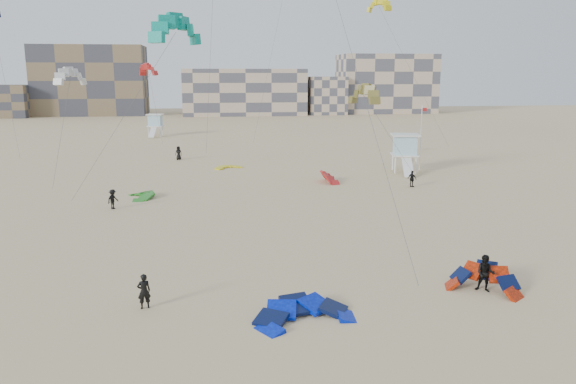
{
  "coord_description": "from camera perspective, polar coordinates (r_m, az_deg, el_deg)",
  "views": [
    {
      "loc": [
        0.77,
        -22.8,
        10.73
      ],
      "look_at": [
        4.76,
        6.0,
        4.6
      ],
      "focal_mm": 35.0,
      "sensor_mm": 36.0,
      "label": 1
    }
  ],
  "objects": [
    {
      "name": "kite_fly_grey",
      "position": [
        60.16,
        -21.25,
        10.73
      ],
      "size": [
        4.59,
        11.02,
        10.52
      ],
      "rotation": [
        0.0,
        0.0,
        0.84
      ],
      "color": "white",
      "rests_on": "ground"
    },
    {
      "name": "kite_fly_yellow",
      "position": [
        79.34,
        9.22,
        18.13
      ],
      "size": [
        11.91,
        5.62,
        19.75
      ],
      "rotation": [
        0.0,
        0.0,
        -0.9
      ],
      "color": "#FAEF07",
      "rests_on": "ground"
    },
    {
      "name": "kitesurfer_main",
      "position": [
        27.27,
        -14.42,
        -9.74
      ],
      "size": [
        0.7,
        0.56,
        1.69
      ],
      "primitive_type": "imported",
      "rotation": [
        0.0,
        0.0,
        3.43
      ],
      "color": "black",
      "rests_on": "ground"
    },
    {
      "name": "condo_mid",
      "position": [
        153.15,
        -4.51,
        10.11
      ],
      "size": [
        32.0,
        16.0,
        12.0
      ],
      "primitive_type": "cube",
      "color": "tan",
      "rests_on": "ground"
    },
    {
      "name": "kitesurfer_b",
      "position": [
        30.03,
        19.41,
        -7.81
      ],
      "size": [
        1.16,
        1.1,
        1.89
      ],
      "primitive_type": "imported",
      "rotation": [
        0.0,
        0.0,
        -0.56
      ],
      "color": "black",
      "rests_on": "ground"
    },
    {
      "name": "kitesurfer_f",
      "position": [
        81.79,
        12.63,
        4.72
      ],
      "size": [
        0.62,
        1.68,
        1.79
      ],
      "primitive_type": "imported",
      "rotation": [
        0.0,
        0.0,
        -1.62
      ],
      "color": "black",
      "rests_on": "ground"
    },
    {
      "name": "kitesurfer_e",
      "position": [
        72.82,
        -11.06,
        3.91
      ],
      "size": [
        0.95,
        0.74,
        1.73
      ],
      "primitive_type": "imported",
      "rotation": [
        0.0,
        0.0,
        -0.24
      ],
      "color": "black",
      "rests_on": "ground"
    },
    {
      "name": "kite_ground_yellow",
      "position": [
        65.54,
        -6.11,
        2.42
      ],
      "size": [
        3.9,
        3.99,
        0.55
      ],
      "primitive_type": null,
      "rotation": [
        0.05,
        0.0,
        0.4
      ],
      "color": "#FAEF07",
      "rests_on": "ground"
    },
    {
      "name": "lifeguard_tower_near",
      "position": [
        63.88,
        11.78,
        3.88
      ],
      "size": [
        3.5,
        6.05,
        4.21
      ],
      "rotation": [
        0.0,
        0.0,
        -0.2
      ],
      "color": "white",
      "rests_on": "ground"
    },
    {
      "name": "flagpole",
      "position": [
        65.07,
        13.35,
        5.52
      ],
      "size": [
        0.59,
        0.09,
        7.3
      ],
      "color": "white",
      "rests_on": "ground"
    },
    {
      "name": "kite_ground_orange",
      "position": [
        30.39,
        19.19,
        -9.46
      ],
      "size": [
        4.84,
        4.85,
        3.45
      ],
      "primitive_type": null,
      "rotation": [
        0.74,
        0.0,
        -0.63
      ],
      "color": "#FF2608",
      "rests_on": "ground"
    },
    {
      "name": "kite_fly_red",
      "position": [
        89.84,
        -14.02,
        11.87
      ],
      "size": [
        4.92,
        11.31,
        11.57
      ],
      "rotation": [
        0.0,
        0.0,
        2.32
      ],
      "color": "red",
      "rests_on": "ground"
    },
    {
      "name": "kite_fly_olive",
      "position": [
        55.77,
        7.76,
        9.63
      ],
      "size": [
        7.51,
        4.8,
        8.9
      ],
      "rotation": [
        0.0,
        0.0,
        -1.1
      ],
      "color": "olive",
      "rests_on": "ground"
    },
    {
      "name": "kite_ground_blue",
      "position": [
        25.63,
        1.72,
        -12.84
      ],
      "size": [
        5.54,
        5.72,
        2.47
      ],
      "primitive_type": null,
      "rotation": [
        0.28,
        0.0,
        0.25
      ],
      "color": "#0225D8",
      "rests_on": "ground"
    },
    {
      "name": "condo_east",
      "position": [
        162.46,
        9.92,
        10.78
      ],
      "size": [
        26.0,
        14.0,
        16.0
      ],
      "primitive_type": "cube",
      "color": "tan",
      "rests_on": "ground"
    },
    {
      "name": "kitesurfer_c",
      "position": [
        47.49,
        -17.37,
        -0.7
      ],
      "size": [
        1.11,
        1.19,
        1.61
      ],
      "primitive_type": "imported",
      "rotation": [
        0.0,
        0.0,
        0.91
      ],
      "color": "black",
      "rests_on": "ground"
    },
    {
      "name": "condo_fill_left",
      "position": [
        159.26,
        -26.78,
        8.23
      ],
      "size": [
        12.0,
        10.0,
        8.0
      ],
      "primitive_type": "cube",
      "color": "brown",
      "rests_on": "ground"
    },
    {
      "name": "kite_ground_red_far",
      "position": [
        56.86,
        4.28,
        1.0
      ],
      "size": [
        3.32,
        3.22,
        3.24
      ],
      "primitive_type": null,
      "rotation": [
        0.77,
        0.0,
        1.55
      ],
      "color": "red",
      "rests_on": "ground"
    },
    {
      "name": "kite_fly_teal_a",
      "position": [
        43.41,
        -11.32,
        15.63
      ],
      "size": [
        11.41,
        5.51,
        13.95
      ],
      "rotation": [
        0.0,
        0.0,
        0.7
      ],
      "color": "#059E8D",
      "rests_on": "ground"
    },
    {
      "name": "condo_west_b",
      "position": [
        159.8,
        -19.34,
        10.64
      ],
      "size": [
        28.0,
        14.0,
        18.0
      ],
      "primitive_type": "cube",
      "color": "brown",
      "rests_on": "ground"
    },
    {
      "name": "lifeguard_tower_far",
      "position": [
        102.03,
        -13.32,
        6.63
      ],
      "size": [
        3.05,
        5.43,
        3.83
      ],
      "rotation": [
        0.0,
        0.0,
        -0.14
      ],
      "color": "white",
      "rests_on": "ground"
    },
    {
      "name": "kite_ground_green",
      "position": [
        51.34,
        -14.78,
        -0.55
      ],
      "size": [
        4.28,
        4.11,
        1.72
      ],
      "primitive_type": null,
      "rotation": [
        0.25,
        0.0,
        -1.32
      ],
      "color": "#238A2D",
      "rests_on": "ground"
    },
    {
      "name": "kitesurfer_d",
      "position": [
        55.44,
        12.5,
        1.31
      ],
      "size": [
        0.88,
        0.98,
        1.6
      ],
      "primitive_type": "imported",
      "rotation": [
        0.0,
        0.0,
        2.23
      ],
      "color": "black",
      "rests_on": "ground"
    },
    {
      "name": "ground",
      "position": [
        25.21,
        -9.14,
        -13.44
      ],
      "size": [
        320.0,
        320.0,
        0.0
      ],
      "primitive_type": "plane",
      "color": "tan",
      "rests_on": "ground"
    },
    {
      "name": "condo_fill_right",
      "position": [
        154.11,
        3.86,
        9.76
      ],
      "size": [
        10.0,
        10.0,
        10.0
      ],
      "primitive_type": "cube",
      "color": "tan",
      "rests_on": "ground"
    }
  ]
}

